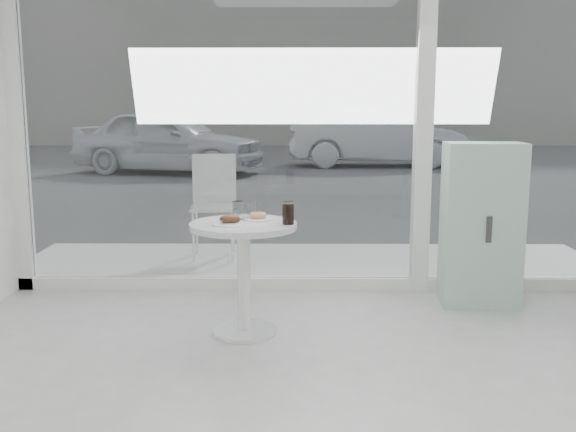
{
  "coord_description": "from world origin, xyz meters",
  "views": [
    {
      "loc": [
        -0.17,
        -2.31,
        1.53
      ],
      "look_at": [
        -0.2,
        1.7,
        0.85
      ],
      "focal_mm": 40.0,
      "sensor_mm": 36.0,
      "label": 1
    }
  ],
  "objects_px": {
    "mint_cabinet": "(481,225)",
    "car_white": "(169,141)",
    "plate_donut": "(258,217)",
    "car_silver": "(376,138)",
    "water_tumbler_a": "(238,211)",
    "cola_glass": "(288,213)",
    "patio_chair": "(214,199)",
    "plate_fritter": "(231,221)",
    "main_table": "(244,255)",
    "water_tumbler_b": "(252,212)"
  },
  "relations": [
    {
      "from": "mint_cabinet",
      "to": "plate_donut",
      "type": "relative_size",
      "value": 6.2
    },
    {
      "from": "main_table",
      "to": "water_tumbler_b",
      "type": "bearing_deg",
      "value": 73.92
    },
    {
      "from": "plate_donut",
      "to": "water_tumbler_a",
      "type": "height_order",
      "value": "water_tumbler_a"
    },
    {
      "from": "car_white",
      "to": "plate_fritter",
      "type": "relative_size",
      "value": 19.7
    },
    {
      "from": "main_table",
      "to": "mint_cabinet",
      "type": "bearing_deg",
      "value": 21.25
    },
    {
      "from": "mint_cabinet",
      "to": "water_tumbler_b",
      "type": "xyz_separation_m",
      "value": [
        -1.75,
        -0.53,
        0.19
      ]
    },
    {
      "from": "main_table",
      "to": "mint_cabinet",
      "type": "relative_size",
      "value": 0.61
    },
    {
      "from": "water_tumbler_a",
      "to": "water_tumbler_b",
      "type": "relative_size",
      "value": 1.11
    },
    {
      "from": "main_table",
      "to": "water_tumbler_b",
      "type": "height_order",
      "value": "water_tumbler_b"
    },
    {
      "from": "patio_chair",
      "to": "plate_donut",
      "type": "height_order",
      "value": "patio_chair"
    },
    {
      "from": "car_white",
      "to": "plate_fritter",
      "type": "bearing_deg",
      "value": -151.57
    },
    {
      "from": "car_white",
      "to": "cola_glass",
      "type": "bearing_deg",
      "value": -149.67
    },
    {
      "from": "mint_cabinet",
      "to": "plate_donut",
      "type": "bearing_deg",
      "value": -156.92
    },
    {
      "from": "patio_chair",
      "to": "cola_glass",
      "type": "height_order",
      "value": "patio_chair"
    },
    {
      "from": "patio_chair",
      "to": "cola_glass",
      "type": "bearing_deg",
      "value": -74.22
    },
    {
      "from": "cola_glass",
      "to": "water_tumbler_b",
      "type": "bearing_deg",
      "value": 139.46
    },
    {
      "from": "plate_fritter",
      "to": "plate_donut",
      "type": "xyz_separation_m",
      "value": [
        0.17,
        0.18,
        -0.01
      ]
    },
    {
      "from": "main_table",
      "to": "plate_fritter",
      "type": "height_order",
      "value": "plate_fritter"
    },
    {
      "from": "car_white",
      "to": "mint_cabinet",
      "type": "bearing_deg",
      "value": -141.18
    },
    {
      "from": "car_white",
      "to": "water_tumbler_a",
      "type": "distance_m",
      "value": 11.02
    },
    {
      "from": "main_table",
      "to": "patio_chair",
      "type": "relative_size",
      "value": 0.76
    },
    {
      "from": "patio_chair",
      "to": "water_tumbler_a",
      "type": "height_order",
      "value": "patio_chair"
    },
    {
      "from": "car_white",
      "to": "water_tumbler_a",
      "type": "xyz_separation_m",
      "value": [
        2.54,
        -10.72,
        0.06
      ]
    },
    {
      "from": "cola_glass",
      "to": "plate_fritter",
      "type": "bearing_deg",
      "value": -175.33
    },
    {
      "from": "plate_donut",
      "to": "main_table",
      "type": "bearing_deg",
      "value": -131.41
    },
    {
      "from": "mint_cabinet",
      "to": "car_silver",
      "type": "relative_size",
      "value": 0.28
    },
    {
      "from": "mint_cabinet",
      "to": "car_white",
      "type": "height_order",
      "value": "car_white"
    },
    {
      "from": "car_silver",
      "to": "cola_glass",
      "type": "distance_m",
      "value": 12.94
    },
    {
      "from": "car_white",
      "to": "plate_donut",
      "type": "xyz_separation_m",
      "value": [
        2.69,
        -10.77,
        0.03
      ]
    },
    {
      "from": "car_white",
      "to": "water_tumbler_a",
      "type": "bearing_deg",
      "value": -151.15
    },
    {
      "from": "car_white",
      "to": "plate_donut",
      "type": "distance_m",
      "value": 11.1
    },
    {
      "from": "water_tumbler_b",
      "to": "car_white",
      "type": "bearing_deg",
      "value": 103.85
    },
    {
      "from": "main_table",
      "to": "plate_donut",
      "type": "xyz_separation_m",
      "value": [
        0.09,
        0.11,
        0.24
      ]
    },
    {
      "from": "patio_chair",
      "to": "water_tumbler_a",
      "type": "distance_m",
      "value": 2.03
    },
    {
      "from": "patio_chair",
      "to": "plate_fritter",
      "type": "bearing_deg",
      "value": -83.64
    },
    {
      "from": "water_tumbler_a",
      "to": "main_table",
      "type": "bearing_deg",
      "value": -72.62
    },
    {
      "from": "mint_cabinet",
      "to": "patio_chair",
      "type": "bearing_deg",
      "value": 151.48
    },
    {
      "from": "water_tumbler_b",
      "to": "car_silver",
      "type": "bearing_deg",
      "value": 78.88
    },
    {
      "from": "patio_chair",
      "to": "plate_donut",
      "type": "relative_size",
      "value": 4.99
    },
    {
      "from": "mint_cabinet",
      "to": "car_silver",
      "type": "xyz_separation_m",
      "value": [
        0.72,
        12.0,
        0.12
      ]
    },
    {
      "from": "mint_cabinet",
      "to": "plate_fritter",
      "type": "bearing_deg",
      "value": -153.58
    },
    {
      "from": "plate_donut",
      "to": "car_white",
      "type": "bearing_deg",
      "value": 104.0
    },
    {
      "from": "main_table",
      "to": "car_silver",
      "type": "bearing_deg",
      "value": 78.81
    },
    {
      "from": "water_tumbler_a",
      "to": "cola_glass",
      "type": "distance_m",
      "value": 0.4
    },
    {
      "from": "patio_chair",
      "to": "water_tumbler_a",
      "type": "relative_size",
      "value": 8.24
    },
    {
      "from": "car_silver",
      "to": "water_tumbler_a",
      "type": "height_order",
      "value": "car_silver"
    },
    {
      "from": "mint_cabinet",
      "to": "cola_glass",
      "type": "bearing_deg",
      "value": -149.59
    },
    {
      "from": "mint_cabinet",
      "to": "car_white",
      "type": "xyz_separation_m",
      "value": [
        -4.39,
        10.18,
        0.13
      ]
    },
    {
      "from": "main_table",
      "to": "patio_chair",
      "type": "height_order",
      "value": "patio_chair"
    },
    {
      "from": "cola_glass",
      "to": "patio_chair",
      "type": "bearing_deg",
      "value": 109.25
    }
  ]
}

